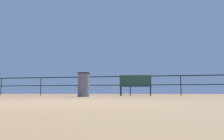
% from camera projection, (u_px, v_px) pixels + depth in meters
% --- Properties ---
extents(ground_plane, '(60.00, 60.00, 0.00)m').
position_uv_depth(ground_plane, '(53.00, 102.00, 3.37)').
color(ground_plane, '#8E6E4B').
extents(pier_railing, '(24.62, 0.05, 1.00)m').
position_uv_depth(pier_railing, '(130.00, 81.00, 11.85)').
color(pier_railing, black).
rests_on(pier_railing, ground_plane).
extents(bench_near_left, '(1.51, 0.76, 0.97)m').
position_uv_depth(bench_near_left, '(136.00, 85.00, 11.03)').
color(bench_near_left, '#254840').
rests_on(bench_near_left, ground_plane).
extents(trash_bin, '(0.44, 0.44, 0.86)m').
position_uv_depth(trash_bin, '(84.00, 85.00, 8.34)').
color(trash_bin, slate).
rests_on(trash_bin, ground_plane).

